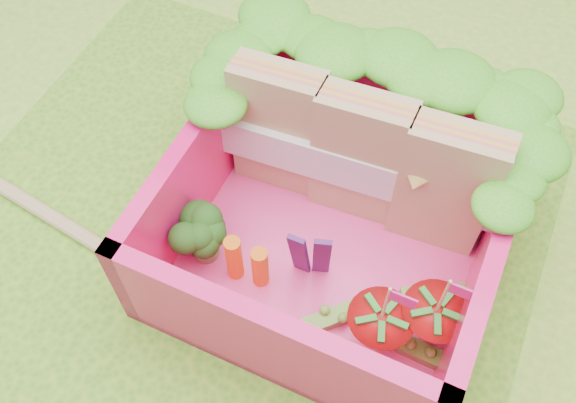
# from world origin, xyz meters

# --- Properties ---
(ground) EXTENTS (14.00, 14.00, 0.00)m
(ground) POSITION_xyz_m (0.00, 0.00, 0.00)
(ground) COLOR #6DAF31
(ground) RESTS_ON ground
(placemat) EXTENTS (2.60, 2.60, 0.03)m
(placemat) POSITION_xyz_m (0.00, 0.00, 0.01)
(placemat) COLOR #519922
(placemat) RESTS_ON ground
(bento_floor) EXTENTS (1.30, 1.30, 0.05)m
(bento_floor) POSITION_xyz_m (0.42, 0.15, 0.06)
(bento_floor) COLOR #FF4196
(bento_floor) RESTS_ON placemat
(bento_box) EXTENTS (1.30, 1.30, 0.55)m
(bento_box) POSITION_xyz_m (0.42, 0.15, 0.31)
(bento_box) COLOR #FF156B
(bento_box) RESTS_ON placemat
(lettuce_ruffle) EXTENTS (1.43, 0.83, 0.11)m
(lettuce_ruffle) POSITION_xyz_m (0.42, 0.64, 0.64)
(lettuce_ruffle) COLOR #349C1C
(lettuce_ruffle) RESTS_ON bento_box
(sandwich_stack) EXTENTS (1.22, 0.25, 0.67)m
(sandwich_stack) POSITION_xyz_m (0.43, 0.39, 0.41)
(sandwich_stack) COLOR tan
(sandwich_stack) RESTS_ON bento_floor
(broccoli) EXTENTS (0.31, 0.31, 0.26)m
(broccoli) POSITION_xyz_m (-0.06, -0.12, 0.26)
(broccoli) COLOR #6B9D4C
(broccoli) RESTS_ON bento_floor
(carrot_sticks) EXTENTS (0.18, 0.08, 0.26)m
(carrot_sticks) POSITION_xyz_m (0.16, -0.15, 0.20)
(carrot_sticks) COLOR orange
(carrot_sticks) RESTS_ON bento_floor
(purple_wedges) EXTENTS (0.16, 0.06, 0.38)m
(purple_wedges) POSITION_xyz_m (0.40, -0.04, 0.27)
(purple_wedges) COLOR #471A5C
(purple_wedges) RESTS_ON bento_floor
(strawberry_left) EXTENTS (0.25, 0.25, 0.49)m
(strawberry_left) POSITION_xyz_m (0.75, -0.20, 0.21)
(strawberry_left) COLOR red
(strawberry_left) RESTS_ON bento_floor
(strawberry_right) EXTENTS (0.26, 0.26, 0.50)m
(strawberry_right) POSITION_xyz_m (0.92, -0.10, 0.22)
(strawberry_right) COLOR red
(strawberry_right) RESTS_ON bento_floor
(snap_peas) EXTENTS (0.66, 0.52, 0.05)m
(snap_peas) POSITION_xyz_m (0.80, -0.09, 0.11)
(snap_peas) COLOR #68AF37
(snap_peas) RESTS_ON bento_floor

